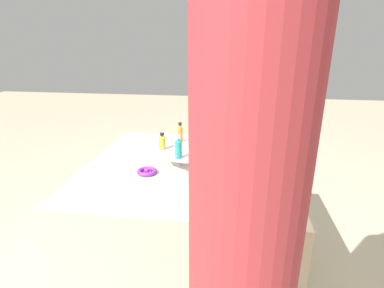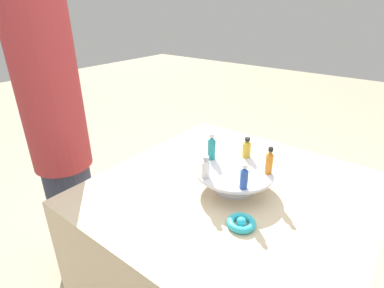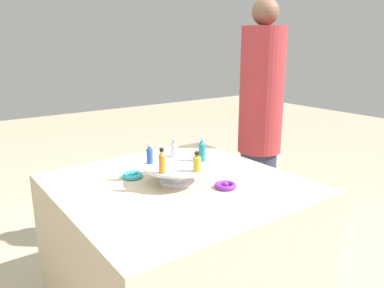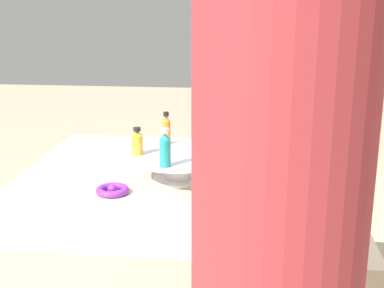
% 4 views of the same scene
% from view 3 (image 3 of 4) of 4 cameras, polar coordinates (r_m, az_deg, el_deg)
% --- Properties ---
extents(party_table, '(1.05, 1.05, 0.72)m').
position_cam_3_polar(party_table, '(1.89, -2.14, -16.12)').
color(party_table, beige).
rests_on(party_table, ground_plane).
extents(display_stand, '(0.31, 0.31, 0.09)m').
position_cam_3_polar(display_stand, '(1.71, -2.28, -4.01)').
color(display_stand, silver).
rests_on(display_stand, party_table).
extents(bottle_clear, '(0.03, 0.03, 0.09)m').
position_cam_3_polar(bottle_clear, '(1.82, -2.73, -0.72)').
color(bottle_clear, silver).
rests_on(bottle_clear, display_stand).
extents(bottle_blue, '(0.03, 0.03, 0.09)m').
position_cam_3_polar(bottle_blue, '(1.72, -6.47, -1.55)').
color(bottle_blue, '#234CAD').
rests_on(bottle_blue, display_stand).
extents(bottle_orange, '(0.03, 0.03, 0.11)m').
position_cam_3_polar(bottle_orange, '(1.59, -4.61, -2.71)').
color(bottle_orange, orange).
rests_on(bottle_orange, display_stand).
extents(bottle_gold, '(0.04, 0.04, 0.09)m').
position_cam_3_polar(bottle_gold, '(1.60, 0.77, -2.83)').
color(bottle_gold, gold).
rests_on(bottle_gold, display_stand).
extents(bottle_teal, '(0.03, 0.03, 0.11)m').
position_cam_3_polar(bottle_teal, '(1.74, 1.54, -0.95)').
color(bottle_teal, teal).
rests_on(bottle_teal, display_stand).
extents(ribbon_bow_purple, '(0.10, 0.10, 0.03)m').
position_cam_3_polar(ribbon_bow_purple, '(1.68, 5.12, -6.31)').
color(ribbon_bow_purple, purple).
rests_on(ribbon_bow_purple, party_table).
extents(ribbon_bow_teal, '(0.10, 0.10, 0.03)m').
position_cam_3_polar(ribbon_bow_teal, '(1.81, -9.06, -4.72)').
color(ribbon_bow_teal, '#2DB7CC').
rests_on(ribbon_bow_teal, party_table).
extents(person_figure, '(0.27, 0.27, 1.60)m').
position_cam_3_polar(person_figure, '(2.41, 10.29, 2.09)').
color(person_figure, '#282D42').
rests_on(person_figure, ground_plane).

